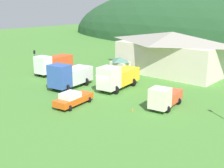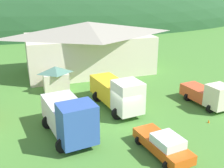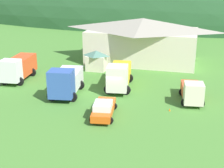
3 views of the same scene
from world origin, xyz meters
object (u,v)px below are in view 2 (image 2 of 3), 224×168
Objects in this scene: traffic_cone_near_pickup at (52,117)px; traffic_cone_mid_row at (209,123)px; heavy_rig_striped at (117,92)px; service_pickup_orange at (163,144)px; play_shed_cream at (56,79)px; light_truck_cream at (208,94)px; box_truck_blue at (69,117)px; depot_building at (88,46)px.

traffic_cone_near_pickup is 0.89× the size of traffic_cone_mid_row.
service_pickup_orange is (0.49, -8.33, -0.87)m from heavy_rig_striped.
service_pickup_orange is (5.45, -14.97, -0.68)m from play_shed_cream.
traffic_cone_near_pickup is (-14.94, 2.50, -1.25)m from light_truck_cream.
play_shed_cream is at bearing -131.01° from light_truck_cream.
traffic_cone_mid_row is at bearing 108.06° from service_pickup_orange.
box_truck_blue is 7.41m from service_pickup_orange.
play_shed_cream is 4.84× the size of traffic_cone_mid_row.
light_truck_cream is at bearing -9.51° from traffic_cone_near_pickup.
service_pickup_orange is at bearing -153.78° from traffic_cone_mid_row.
depot_building is 13.40m from heavy_rig_striped.
traffic_cone_near_pickup is at bearing -175.54° from box_truck_blue.
heavy_rig_striped is 1.45× the size of service_pickup_orange.
depot_building is 32.78× the size of traffic_cone_near_pickup.
heavy_rig_striped is (5.32, 3.83, -0.05)m from box_truck_blue.
heavy_rig_striped is at bearing 175.22° from service_pickup_orange.
box_truck_blue is at bearing -91.96° from play_shed_cream.
heavy_rig_striped is 12.61× the size of traffic_cone_mid_row.
light_truck_cream is at bearing -62.22° from depot_building.
traffic_cone_mid_row is (6.63, -5.31, -1.70)m from heavy_rig_striped.
depot_building reaches higher than traffic_cone_mid_row.
play_shed_cream is 16.71m from traffic_cone_mid_row.
heavy_rig_striped is 1.38× the size of light_truck_cream.
traffic_cone_mid_row reaches higher than traffic_cone_near_pickup.
traffic_cone_near_pickup is at bearing -101.31° from play_shed_cream.
light_truck_cream is (8.20, -15.56, -2.25)m from depot_building.
depot_building is 2.56× the size of box_truck_blue.
traffic_cone_near_pickup is at bearing -149.91° from service_pickup_orange.
box_truck_blue is 4.50m from traffic_cone_near_pickup.
play_shed_cream is 0.42× the size of box_truck_blue.
depot_building reaches higher than box_truck_blue.
depot_building is 18.15m from box_truck_blue.
play_shed_cream is 0.38× the size of heavy_rig_striped.
traffic_cone_near_pickup is (-6.74, 8.55, -0.83)m from service_pickup_orange.
light_truck_cream is (13.66, -8.92, -0.25)m from play_shed_cream.
traffic_cone_near_pickup is at bearing 156.77° from traffic_cone_mid_row.
play_shed_cream reaches higher than light_truck_cream.
service_pickup_orange reaches higher than traffic_cone_mid_row.
light_truck_cream reaches higher than traffic_cone_mid_row.
depot_building reaches higher than play_shed_cream.
box_truck_blue reaches higher than traffic_cone_near_pickup.
service_pickup_orange is (-8.20, -6.04, -0.42)m from light_truck_cream.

